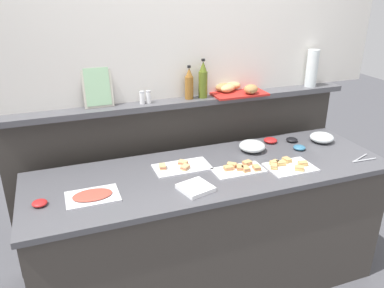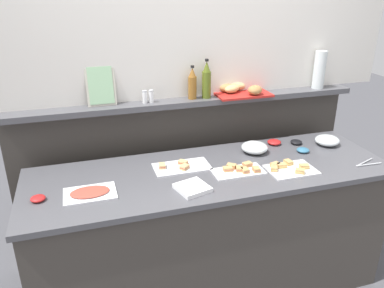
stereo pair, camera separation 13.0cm
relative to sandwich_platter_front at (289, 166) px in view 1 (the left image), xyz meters
name	(u,v)px [view 1 (the left image)]	position (x,y,z in m)	size (l,w,h in m)	color
ground_plane	(183,235)	(-0.47, 0.74, -0.93)	(12.00, 12.00, 0.00)	#4C4C51
buffet_counter	(211,230)	(-0.47, 0.14, -0.47)	(2.32, 0.75, 0.92)	#3D3833
back_ledge_unit	(184,169)	(-0.47, 0.69, -0.27)	(2.56, 0.22, 1.25)	#3D3833
sandwich_platter_front	(289,166)	(0.00, 0.00, 0.00)	(0.30, 0.22, 0.04)	white
sandwich_platter_rear	(240,169)	(-0.32, 0.07, 0.00)	(0.32, 0.17, 0.04)	white
sandwich_platter_side	(181,167)	(-0.65, 0.23, 0.00)	(0.36, 0.20, 0.04)	silver
cold_cuts_platter	(93,196)	(-1.23, 0.06, 0.00)	(0.29, 0.20, 0.02)	silver
glass_bowl_large	(322,138)	(0.47, 0.29, 0.02)	(0.17, 0.17, 0.07)	silver
glass_bowl_medium	(252,146)	(-0.09, 0.32, 0.02)	(0.18, 0.18, 0.07)	silver
condiment_bowl_dark	(292,140)	(0.26, 0.37, 0.00)	(0.09, 0.09, 0.03)	black
condiment_bowl_cream	(299,148)	(0.23, 0.22, 0.00)	(0.09, 0.09, 0.03)	teal
condiment_bowl_teal	(270,140)	(0.11, 0.41, 0.01)	(0.10, 0.10, 0.03)	red
condiment_bowl_red	(40,203)	(-1.50, 0.07, 0.00)	(0.08, 0.08, 0.03)	red
serving_tongs	(362,159)	(0.52, -0.07, -0.01)	(0.19, 0.08, 0.01)	#B7BABF
napkin_stack	(196,188)	(-0.66, -0.06, 0.00)	(0.17, 0.17, 0.03)	white
olive_oil_bottle	(203,81)	(-0.35, 0.61, 0.45)	(0.06, 0.06, 0.28)	#56661E
vinegar_bottle_amber	(189,84)	(-0.46, 0.62, 0.43)	(0.06, 0.06, 0.24)	#8E5B23
salt_shaker	(142,98)	(-0.80, 0.62, 0.37)	(0.03, 0.03, 0.09)	white
pepper_shaker	(148,97)	(-0.75, 0.62, 0.37)	(0.03, 0.03, 0.09)	white
bread_basket	(234,89)	(-0.10, 0.64, 0.36)	(0.40, 0.32, 0.08)	#B2231E
framed_picture	(97,87)	(-1.08, 0.66, 0.46)	(0.19, 0.08, 0.27)	#B2AD9E
water_carafe	(312,68)	(0.56, 0.62, 0.47)	(0.09, 0.09, 0.29)	silver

